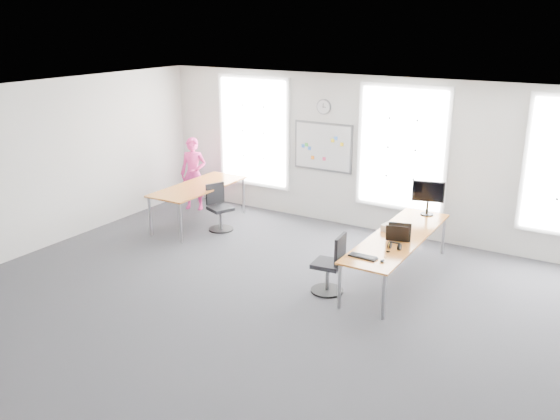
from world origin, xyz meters
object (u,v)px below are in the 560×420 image
Objects in this scene: desk_left at (199,189)px; person at (194,174)px; chair_right at (331,267)px; headphones at (394,246)px; monitor at (428,195)px; keyboard at (363,257)px; chair_left at (219,210)px; desk_right at (398,239)px.

person is at bearing 134.49° from desk_left.
desk_left is 2.32× the size of chair_right.
headphones is 1.86m from monitor.
chair_right reaches higher than headphones.
keyboard is (4.27, -1.59, -0.00)m from desk_left.
keyboard is (3.71, -1.51, 0.33)m from chair_left.
chair_right is at bearing -122.26° from monitor.
chair_right is 1.55× the size of monitor.
desk_left reaches higher than keyboard.
headphones is at bearing -76.20° from desk_right.
person is 2.59× the size of monitor.
desk_left is 4.53m from monitor.
chair_left is at bearing 177.74° from monitor.
chair_right is 2.25× the size of keyboard.
desk_right is 15.14× the size of headphones.
headphones is at bearing -80.75° from chair_left.
person is at bearing 150.05° from headphones.
monitor reaches higher than headphones.
monitor is (4.45, 0.78, 0.35)m from desk_left.
desk_left is at bearing 173.68° from desk_right.
keyboard is (0.54, -0.09, 0.32)m from chair_right.
monitor reaches higher than desk_left.
keyboard is at bearing -109.00° from monitor.
chair_right is 2.49m from monitor.
desk_right is 1.35× the size of desk_left.
person is 3.77× the size of keyboard.
chair_right is (3.72, -1.50, -0.32)m from desk_left.
headphones is at bearing -13.00° from desk_left.
chair_left is 4.04m from monitor.
keyboard is 0.69× the size of monitor.
desk_left reaches higher than desk_right.
monitor is (0.72, 2.28, 0.67)m from chair_right.
chair_left is 4.02m from keyboard.
desk_right is 1.11m from keyboard.
headphones is at bearing 113.30° from chair_right.
desk_right is 7.08× the size of keyboard.
chair_left is (-3.17, 1.43, -0.01)m from chair_right.
headphones is (0.27, 0.54, 0.04)m from keyboard.
headphones is at bearing -38.69° from person.
desk_left is 3.60× the size of monitor.
chair_right is at bearing 174.59° from keyboard.
keyboard is 2.14× the size of headphones.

